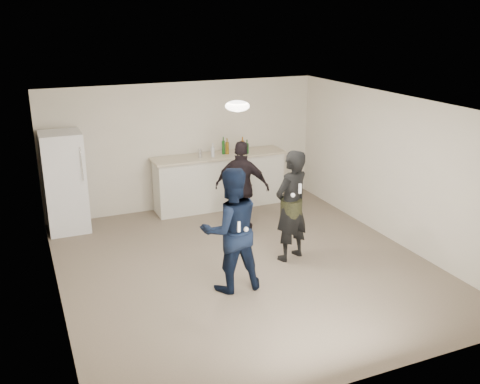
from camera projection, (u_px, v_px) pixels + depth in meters
name	position (u px, v px, depth m)	size (l,w,h in m)	color
floor	(245.00, 265.00, 8.34)	(6.00, 6.00, 0.00)	#6B5B4C
ceiling	(246.00, 106.00, 7.54)	(6.00, 6.00, 0.00)	silver
wall_back	(184.00, 146.00, 10.56)	(6.00, 6.00, 0.00)	beige
wall_front	(366.00, 276.00, 5.33)	(6.00, 6.00, 0.00)	beige
wall_left	(51.00, 216.00, 6.92)	(6.00, 6.00, 0.00)	beige
wall_right	(395.00, 169.00, 8.97)	(6.00, 6.00, 0.00)	beige
counter	(220.00, 182.00, 10.73)	(2.60, 0.56, 1.05)	beige
counter_top	(219.00, 156.00, 10.55)	(2.68, 0.64, 0.04)	#BDB292
fridge	(65.00, 182.00, 9.44)	(0.70, 0.70, 1.80)	white
fridge_handle	(82.00, 164.00, 9.10)	(0.02, 0.02, 0.60)	silver
ceiling_dome	(237.00, 106.00, 7.82)	(0.36, 0.36, 0.16)	white
shaker	(200.00, 153.00, 10.30)	(0.08, 0.08, 0.17)	silver
man	(231.00, 230.00, 7.39)	(0.87, 0.68, 1.79)	#0D1C3A
woman	(291.00, 206.00, 8.32)	(0.65, 0.43, 1.78)	black
camo_shorts	(291.00, 208.00, 8.33)	(0.34, 0.34, 0.28)	#2E3317
spectator	(242.00, 187.00, 9.43)	(0.97, 0.40, 1.65)	black
remote_man	(239.00, 227.00, 7.09)	(0.04, 0.04, 0.15)	white
nunchuk_man	(246.00, 229.00, 7.18)	(0.07, 0.07, 0.07)	white
remote_woman	(300.00, 189.00, 7.99)	(0.04, 0.04, 0.15)	white
nunchuk_woman	(293.00, 195.00, 8.01)	(0.07, 0.07, 0.07)	white
bottle_cluster	(231.00, 148.00, 10.59)	(0.81, 0.35, 0.27)	silver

